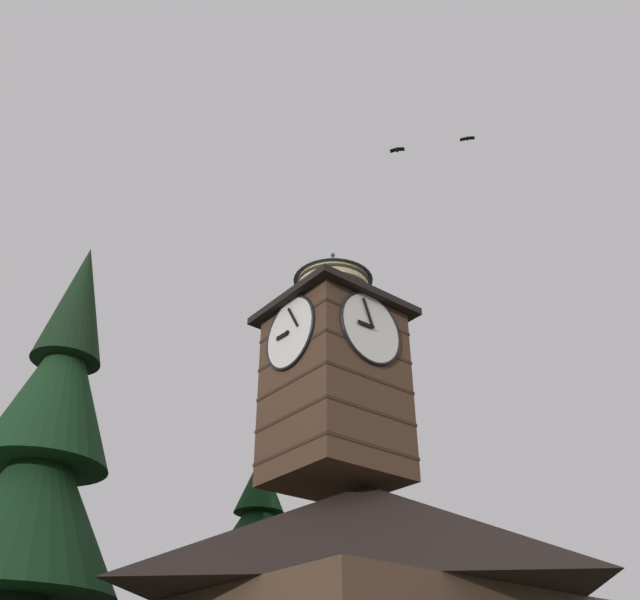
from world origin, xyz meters
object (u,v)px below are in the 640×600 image
flying_bird_high (397,150)px  flying_bird_low (467,139)px  pine_tree_aside (26,535)px  moon (262,540)px  clock_tower (334,369)px

flying_bird_high → flying_bird_low: (-1.63, 1.80, 0.15)m
pine_tree_aside → flying_bird_low: bearing=136.9°
pine_tree_aside → flying_bird_high: 16.50m
moon → flying_bird_high: bearing=61.8°
pine_tree_aside → flying_bird_high: bearing=138.0°
moon → flying_bird_high: 42.17m
clock_tower → pine_tree_aside: clock_tower is taller
clock_tower → moon: clock_tower is taller
clock_tower → flying_bird_low: 9.23m
clock_tower → pine_tree_aside: size_ratio=0.55×
pine_tree_aside → moon: 41.70m
pine_tree_aside → flying_bird_high: size_ratio=30.83×
flying_bird_high → flying_bird_low: bearing=132.2°
flying_bird_high → pine_tree_aside: bearing=-42.0°
pine_tree_aside → flying_bird_low: 18.21m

